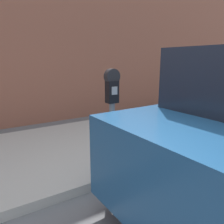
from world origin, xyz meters
name	(u,v)px	position (x,y,z in m)	size (l,w,h in m)	color
ground_plane	(186,201)	(0.00, 0.00, 0.00)	(60.00, 60.00, 0.00)	slate
sidewalk	(100,141)	(0.00, 2.20, 0.07)	(24.00, 2.80, 0.13)	#ADAAA3
building_facade	(56,12)	(0.00, 4.56, 2.95)	(24.00, 0.30, 5.89)	#935642
parking_meter	(112,106)	(-0.48, 0.96, 1.09)	(0.20, 0.13, 1.47)	slate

